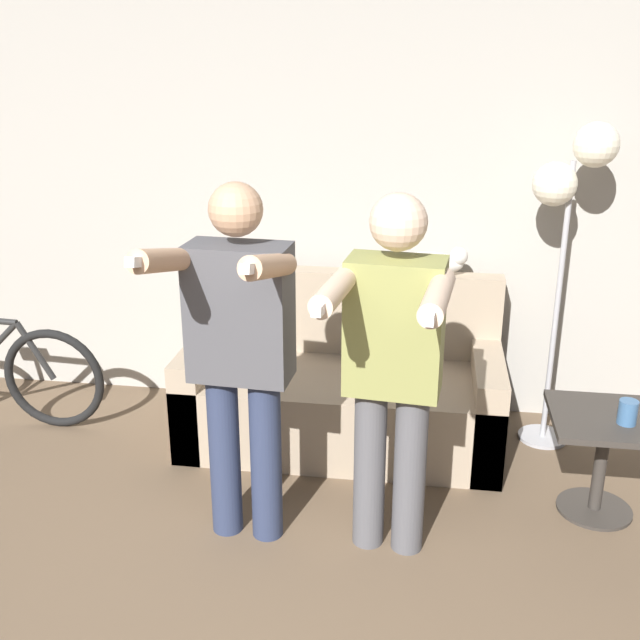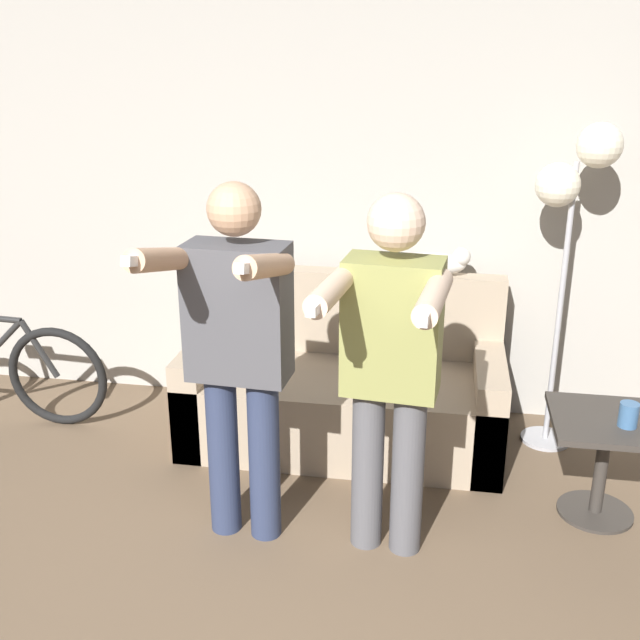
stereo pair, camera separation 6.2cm
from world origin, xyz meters
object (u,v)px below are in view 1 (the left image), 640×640
Objects in this scene: floor_lamp at (572,190)px; side_table at (603,442)px; cup at (628,412)px; cat at (431,262)px; couch at (342,392)px; person_right at (393,358)px; person_left at (239,344)px.

side_table is (0.15, -0.70, -1.06)m from floor_lamp.
cup is (0.22, -0.76, -0.86)m from floor_lamp.
side_table is (0.84, -0.83, -0.61)m from cat.
couch is 1.20m from person_right.
person_left is 1.48m from cat.
person_right reaches higher than side_table.
person_left is 3.17× the size of side_table.
person_right is at bearing -160.75° from cup.
couch is at bearing 74.94° from person_left.
person_left is 1.77m from side_table.
person_left is 1.02× the size of person_right.
floor_lamp reaches higher than cup.
couch is at bearing -147.92° from cat.
side_table is (1.30, -0.54, 0.08)m from couch.
side_table is at bearing -78.03° from floor_lamp.
person_left is (-0.32, -0.97, 0.65)m from couch.
floor_lamp is (0.69, -0.13, 0.45)m from cat.
person_right is at bearing -126.33° from floor_lamp.
cat is at bearing 61.54° from person_left.
couch reaches higher than cup.
floor_lamp is at bearing 101.97° from side_table.
floor_lamp is at bearing 59.23° from person_right.
person_right is 1.49m from floor_lamp.
cup is at bearing -74.23° from floor_lamp.
couch is at bearing -172.28° from floor_lamp.
person_right is 1.27m from cat.
side_table is at bearing 18.23° from person_left.
couch is 3.41× the size of side_table.
couch is at bearing 113.73° from person_right.
cat is 1.34m from cup.
cup is at bearing -44.60° from cat.
floor_lamp is (0.83, 1.13, 0.51)m from person_right.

